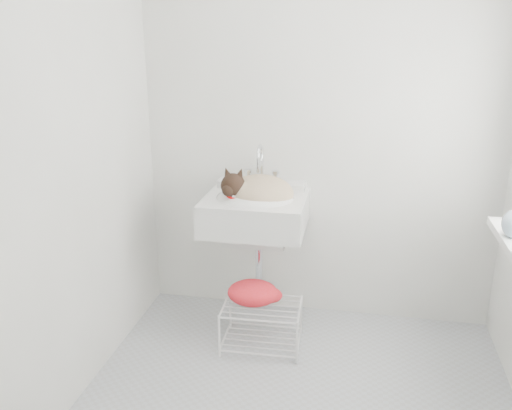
# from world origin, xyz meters

# --- Properties ---
(floor) EXTENTS (2.20, 2.00, 0.02)m
(floor) POSITION_xyz_m (0.00, 0.00, 0.00)
(floor) COLOR #A2A7AD
(floor) RESTS_ON ground
(back_wall) EXTENTS (2.20, 0.02, 2.50)m
(back_wall) POSITION_xyz_m (0.00, 1.00, 1.25)
(back_wall) COLOR white
(back_wall) RESTS_ON ground
(left_wall) EXTENTS (0.02, 2.00, 2.50)m
(left_wall) POSITION_xyz_m (-1.10, 0.00, 1.25)
(left_wall) COLOR white
(left_wall) RESTS_ON ground
(sink) EXTENTS (0.60, 0.52, 0.24)m
(sink) POSITION_xyz_m (-0.35, 0.74, 0.85)
(sink) COLOR silver
(sink) RESTS_ON back_wall
(faucet) EXTENTS (0.22, 0.15, 0.22)m
(faucet) POSITION_xyz_m (-0.35, 0.92, 0.99)
(faucet) COLOR silver
(faucet) RESTS_ON sink
(cat) EXTENTS (0.46, 0.39, 0.26)m
(cat) POSITION_xyz_m (-0.34, 0.72, 0.89)
(cat) COLOR #C8B58B
(cat) RESTS_ON sink
(wire_rack) EXTENTS (0.45, 0.33, 0.27)m
(wire_rack) POSITION_xyz_m (-0.27, 0.50, 0.15)
(wire_rack) COLOR silver
(wire_rack) RESTS_ON floor
(towel) EXTENTS (0.31, 0.23, 0.12)m
(towel) POSITION_xyz_m (-0.32, 0.52, 0.30)
(towel) COLOR red
(towel) RESTS_ON wire_rack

